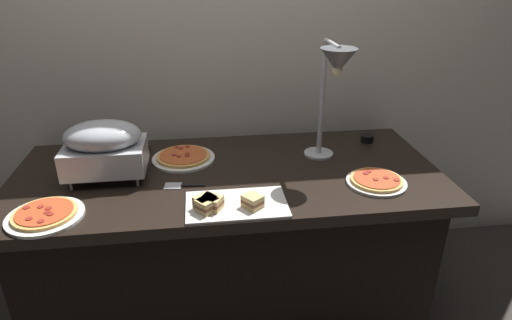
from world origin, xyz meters
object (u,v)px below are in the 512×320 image
Objects in this scene: heat_lamp at (334,74)px; pizza_plate_center at (376,181)px; chafing_dish at (104,147)px; serving_spatula at (183,186)px; pizza_plate_raised_stand at (45,215)px; sandwich_platter at (228,204)px; sauce_cup_near at (144,148)px; pizza_plate_front at (183,157)px; sauce_cup_far at (367,138)px.

heat_lamp is 2.20× the size of pizza_plate_center.
chafing_dish reaches higher than pizza_plate_center.
pizza_plate_center is at bearing -5.90° from serving_spatula.
pizza_plate_raised_stand is at bearing -166.90° from heat_lamp.
sandwich_platter is (0.67, -0.02, 0.01)m from pizza_plate_raised_stand.
sauce_cup_near is at bearing 116.41° from serving_spatula.
chafing_dish is at bearing 177.76° from heat_lamp.
pizza_plate_front is at bearing 90.20° from serving_spatula.
chafing_dish is 0.37m from serving_spatula.
serving_spatula is at bearing -63.59° from sauce_cup_near.
heat_lamp is at bearing 31.31° from sandwich_platter.
sauce_cup_near is (0.30, 0.57, 0.01)m from pizza_plate_raised_stand.
serving_spatula is at bearing -21.39° from chafing_dish.
heat_lamp reaches higher than sandwich_platter.
sauce_cup_far is (1.26, 0.24, -0.13)m from chafing_dish.
heat_lamp is 0.79m from pizza_plate_front.
sandwich_platter reaches higher than pizza_plate_center.
pizza_plate_center is at bearing 4.13° from pizza_plate_raised_stand.
sauce_cup_far is at bearing 10.83° from chafing_dish.
pizza_plate_front is 1.17× the size of pizza_plate_center.
pizza_plate_front is at bearing 164.64° from heat_lamp.
pizza_plate_center is at bearing -25.19° from sauce_cup_near.
sauce_cup_far is (0.13, 0.45, 0.01)m from pizza_plate_center.
sauce_cup_far is 1.01m from serving_spatula.
pizza_plate_front is 0.95m from sauce_cup_far.
pizza_plate_raised_stand is at bearing -138.12° from pizza_plate_front.
heat_lamp is 0.69m from sandwich_platter.
pizza_plate_center is at bearing -23.27° from pizza_plate_front.
pizza_plate_raised_stand is at bearing -160.23° from serving_spatula.
sandwich_platter is at bearing -48.89° from serving_spatula.
sandwich_platter is (-0.64, -0.12, 0.01)m from pizza_plate_center.
sandwich_platter reaches higher than pizza_plate_raised_stand.
chafing_dish is 1.29m from sauce_cup_far.
chafing_dish is 0.61m from sandwich_platter.
pizza_plate_front is 0.76× the size of sandwich_platter.
sauce_cup_near reaches higher than pizza_plate_center.
heat_lamp is 8.38× the size of sauce_cup_far.
chafing_dish is at bearing -156.34° from pizza_plate_front.
pizza_plate_center is 1.46× the size of serving_spatula.
sauce_cup_far reaches higher than sauce_cup_near.
chafing_dish is at bearing 59.99° from pizza_plate_raised_stand.
pizza_plate_front is at bearing 41.88° from pizza_plate_raised_stand.
chafing_dish is 0.37m from pizza_plate_front.
sauce_cup_near is at bearing 160.28° from heat_lamp.
pizza_plate_raised_stand is 0.67m from sandwich_platter.
chafing_dish is 0.60× the size of heat_lamp.
pizza_plate_raised_stand is (-0.18, -0.30, -0.13)m from chafing_dish.
pizza_plate_center is at bearing -46.12° from heat_lamp.
sandwich_platter is at bearing -148.69° from heat_lamp.
chafing_dish is 0.32m from sauce_cup_near.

